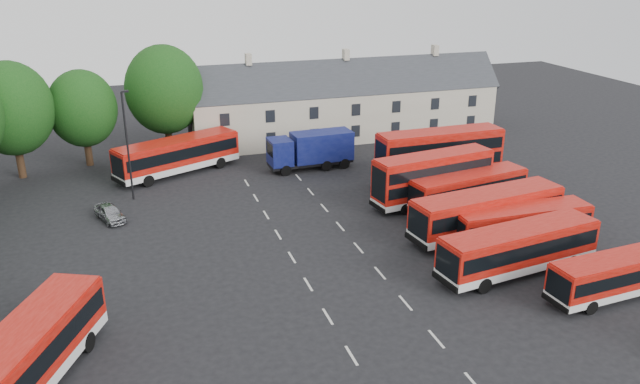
{
  "coord_description": "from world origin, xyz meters",
  "views": [
    {
      "loc": [
        -10.0,
        -35.91,
        19.87
      ],
      "look_at": [
        4.04,
        8.17,
        2.2
      ],
      "focal_mm": 35.0,
      "sensor_mm": 36.0,
      "label": 1
    }
  ],
  "objects_px": {
    "bus_west": "(20,361)",
    "silver_car": "(110,213)",
    "bus_row_a": "(621,272)",
    "lamppost": "(127,143)",
    "bus_dd_south": "(433,176)",
    "box_truck": "(312,149)"
  },
  "relations": [
    {
      "from": "bus_west",
      "to": "silver_car",
      "type": "relative_size",
      "value": 3.25
    },
    {
      "from": "bus_row_a",
      "to": "silver_car",
      "type": "relative_size",
      "value": 2.64
    },
    {
      "from": "bus_west",
      "to": "lamppost",
      "type": "bearing_deg",
      "value": 11.47
    },
    {
      "from": "bus_west",
      "to": "silver_car",
      "type": "height_order",
      "value": "bus_west"
    },
    {
      "from": "silver_car",
      "to": "lamppost",
      "type": "distance_m",
      "value": 6.39
    },
    {
      "from": "lamppost",
      "to": "bus_west",
      "type": "bearing_deg",
      "value": -103.05
    },
    {
      "from": "bus_row_a",
      "to": "bus_dd_south",
      "type": "relative_size",
      "value": 0.91
    },
    {
      "from": "bus_dd_south",
      "to": "lamppost",
      "type": "relative_size",
      "value": 1.15
    },
    {
      "from": "bus_west",
      "to": "lamppost",
      "type": "relative_size",
      "value": 1.28
    },
    {
      "from": "bus_row_a",
      "to": "bus_dd_south",
      "type": "bearing_deg",
      "value": 98.17
    },
    {
      "from": "bus_west",
      "to": "box_truck",
      "type": "relative_size",
      "value": 1.45
    },
    {
      "from": "silver_car",
      "to": "bus_row_a",
      "type": "bearing_deg",
      "value": -57.8
    },
    {
      "from": "bus_dd_south",
      "to": "silver_car",
      "type": "xyz_separation_m",
      "value": [
        -26.11,
        4.51,
        -1.85
      ]
    },
    {
      "from": "bus_dd_south",
      "to": "bus_west",
      "type": "height_order",
      "value": "bus_dd_south"
    },
    {
      "from": "bus_west",
      "to": "box_truck",
      "type": "bearing_deg",
      "value": -14.36
    },
    {
      "from": "lamppost",
      "to": "bus_row_a",
      "type": "bearing_deg",
      "value": -42.96
    },
    {
      "from": "bus_row_a",
      "to": "silver_car",
      "type": "height_order",
      "value": "bus_row_a"
    },
    {
      "from": "bus_row_a",
      "to": "bus_dd_south",
      "type": "height_order",
      "value": "bus_dd_south"
    },
    {
      "from": "bus_dd_south",
      "to": "bus_west",
      "type": "relative_size",
      "value": 0.9
    },
    {
      "from": "bus_dd_south",
      "to": "box_truck",
      "type": "distance_m",
      "value": 13.86
    },
    {
      "from": "bus_dd_south",
      "to": "silver_car",
      "type": "bearing_deg",
      "value": 161.57
    },
    {
      "from": "silver_car",
      "to": "lamppost",
      "type": "xyz_separation_m",
      "value": [
        1.94,
        4.17,
        4.43
      ]
    }
  ]
}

